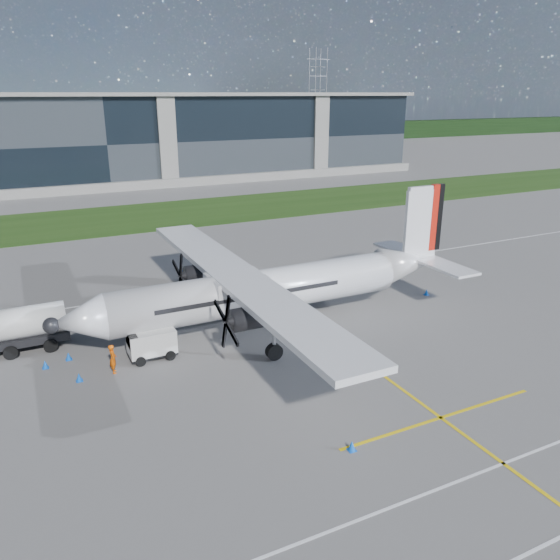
{
  "coord_description": "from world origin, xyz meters",
  "views": [
    {
      "loc": [
        -14.73,
        -23.73,
        15.5
      ],
      "look_at": [
        0.8,
        7.95,
        3.39
      ],
      "focal_mm": 35.0,
      "sensor_mm": 36.0,
      "label": 1
    }
  ],
  "objects_px": {
    "turboprop_aircraft": "(273,265)",
    "baggage_tug": "(152,344)",
    "ground_crew_person": "(113,357)",
    "safety_cone_fwd": "(45,364)",
    "safety_cone_stbdwing": "(184,269)",
    "safety_cone_nose_port": "(79,377)",
    "safety_cone_nose_stbd": "(68,356)",
    "safety_cone_tail": "(427,292)",
    "safety_cone_portwing": "(352,446)",
    "pylon_east": "(318,95)"
  },
  "relations": [
    {
      "from": "ground_crew_person",
      "to": "safety_cone_portwing",
      "type": "xyz_separation_m",
      "value": [
        8.42,
        -12.36,
        -0.76
      ]
    },
    {
      "from": "pylon_east",
      "to": "safety_cone_tail",
      "type": "height_order",
      "value": "pylon_east"
    },
    {
      "from": "safety_cone_nose_stbd",
      "to": "safety_cone_nose_port",
      "type": "bearing_deg",
      "value": -85.35
    },
    {
      "from": "baggage_tug",
      "to": "safety_cone_tail",
      "type": "distance_m",
      "value": 22.63
    },
    {
      "from": "turboprop_aircraft",
      "to": "baggage_tug",
      "type": "xyz_separation_m",
      "value": [
        -8.78,
        -1.06,
        -3.59
      ]
    },
    {
      "from": "safety_cone_stbdwing",
      "to": "safety_cone_tail",
      "type": "bearing_deg",
      "value": -42.97
    },
    {
      "from": "safety_cone_fwd",
      "to": "safety_cone_nose_stbd",
      "type": "bearing_deg",
      "value": 21.38
    },
    {
      "from": "safety_cone_portwing",
      "to": "safety_cone_stbdwing",
      "type": "bearing_deg",
      "value": 88.33
    },
    {
      "from": "baggage_tug",
      "to": "safety_cone_nose_stbd",
      "type": "relative_size",
      "value": 6.04
    },
    {
      "from": "baggage_tug",
      "to": "safety_cone_nose_port",
      "type": "xyz_separation_m",
      "value": [
        -4.46,
        -1.1,
        -0.66
      ]
    },
    {
      "from": "safety_cone_portwing",
      "to": "safety_cone_tail",
      "type": "bearing_deg",
      "value": 40.95
    },
    {
      "from": "turboprop_aircraft",
      "to": "baggage_tug",
      "type": "bearing_deg",
      "value": -173.11
    },
    {
      "from": "safety_cone_nose_stbd",
      "to": "safety_cone_nose_port",
      "type": "relative_size",
      "value": 1.0
    },
    {
      "from": "ground_crew_person",
      "to": "safety_cone_nose_stbd",
      "type": "xyz_separation_m",
      "value": [
        -2.22,
        2.85,
        -0.76
      ]
    },
    {
      "from": "pylon_east",
      "to": "ground_crew_person",
      "type": "relative_size",
      "value": 14.84
    },
    {
      "from": "turboprop_aircraft",
      "to": "safety_cone_nose_stbd",
      "type": "bearing_deg",
      "value": 176.27
    },
    {
      "from": "safety_cone_portwing",
      "to": "safety_cone_nose_stbd",
      "type": "bearing_deg",
      "value": 124.99
    },
    {
      "from": "safety_cone_nose_port",
      "to": "safety_cone_stbdwing",
      "type": "distance_m",
      "value": 20.39
    },
    {
      "from": "pylon_east",
      "to": "safety_cone_tail",
      "type": "bearing_deg",
      "value": -116.55
    },
    {
      "from": "baggage_tug",
      "to": "safety_cone_nose_port",
      "type": "height_order",
      "value": "baggage_tug"
    },
    {
      "from": "baggage_tug",
      "to": "safety_cone_stbdwing",
      "type": "xyz_separation_m",
      "value": [
        6.78,
        15.92,
        -0.66
      ]
    },
    {
      "from": "safety_cone_stbdwing",
      "to": "safety_cone_nose_port",
      "type": "bearing_deg",
      "value": -123.46
    },
    {
      "from": "safety_cone_nose_stbd",
      "to": "safety_cone_tail",
      "type": "bearing_deg",
      "value": -1.58
    },
    {
      "from": "safety_cone_tail",
      "to": "safety_cone_portwing",
      "type": "height_order",
      "value": "same"
    },
    {
      "from": "turboprop_aircraft",
      "to": "baggage_tug",
      "type": "distance_m",
      "value": 9.55
    },
    {
      "from": "safety_cone_tail",
      "to": "safety_cone_fwd",
      "type": "bearing_deg",
      "value": 179.57
    },
    {
      "from": "baggage_tug",
      "to": "safety_cone_portwing",
      "type": "height_order",
      "value": "baggage_tug"
    },
    {
      "from": "safety_cone_nose_stbd",
      "to": "safety_cone_tail",
      "type": "height_order",
      "value": "same"
    },
    {
      "from": "turboprop_aircraft",
      "to": "safety_cone_fwd",
      "type": "xyz_separation_m",
      "value": [
        -14.86,
        0.34,
        -4.24
      ]
    },
    {
      "from": "ground_crew_person",
      "to": "safety_cone_fwd",
      "type": "bearing_deg",
      "value": 60.61
    },
    {
      "from": "pylon_east",
      "to": "safety_cone_stbdwing",
      "type": "relative_size",
      "value": 60.0
    },
    {
      "from": "safety_cone_stbdwing",
      "to": "safety_cone_portwing",
      "type": "relative_size",
      "value": 1.0
    },
    {
      "from": "ground_crew_person",
      "to": "safety_cone_tail",
      "type": "bearing_deg",
      "value": -81.8
    },
    {
      "from": "turboprop_aircraft",
      "to": "safety_cone_fwd",
      "type": "bearing_deg",
      "value": 178.67
    },
    {
      "from": "safety_cone_fwd",
      "to": "safety_cone_nose_stbd",
      "type": "xyz_separation_m",
      "value": [
        1.37,
        0.53,
        0.0
      ]
    },
    {
      "from": "safety_cone_nose_stbd",
      "to": "safety_cone_tail",
      "type": "relative_size",
      "value": 1.0
    },
    {
      "from": "pylon_east",
      "to": "ground_crew_person",
      "type": "distance_m",
      "value": 173.5
    },
    {
      "from": "ground_crew_person",
      "to": "safety_cone_nose_port",
      "type": "xyz_separation_m",
      "value": [
        -1.97,
        -0.19,
        -0.76
      ]
    },
    {
      "from": "safety_cone_fwd",
      "to": "safety_cone_nose_port",
      "type": "relative_size",
      "value": 1.0
    },
    {
      "from": "pylon_east",
      "to": "safety_cone_tail",
      "type": "relative_size",
      "value": 60.0
    },
    {
      "from": "ground_crew_person",
      "to": "safety_cone_stbdwing",
      "type": "xyz_separation_m",
      "value": [
        9.27,
        16.82,
        -0.76
      ]
    },
    {
      "from": "safety_cone_nose_port",
      "to": "safety_cone_stbdwing",
      "type": "height_order",
      "value": "same"
    },
    {
      "from": "safety_cone_tail",
      "to": "safety_cone_portwing",
      "type": "xyz_separation_m",
      "value": [
        -16.66,
        -14.45,
        0.0
      ]
    },
    {
      "from": "baggage_tug",
      "to": "safety_cone_stbdwing",
      "type": "relative_size",
      "value": 6.04
    },
    {
      "from": "pylon_east",
      "to": "safety_cone_fwd",
      "type": "height_order",
      "value": "pylon_east"
    },
    {
      "from": "safety_cone_tail",
      "to": "safety_cone_stbdwing",
      "type": "relative_size",
      "value": 1.0
    },
    {
      "from": "baggage_tug",
      "to": "safety_cone_fwd",
      "type": "height_order",
      "value": "baggage_tug"
    },
    {
      "from": "turboprop_aircraft",
      "to": "safety_cone_tail",
      "type": "distance_m",
      "value": 14.45
    },
    {
      "from": "safety_cone_nose_port",
      "to": "safety_cone_portwing",
      "type": "xyz_separation_m",
      "value": [
        10.4,
        -12.17,
        0.0
      ]
    },
    {
      "from": "safety_cone_stbdwing",
      "to": "safety_cone_portwing",
      "type": "height_order",
      "value": "same"
    }
  ]
}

